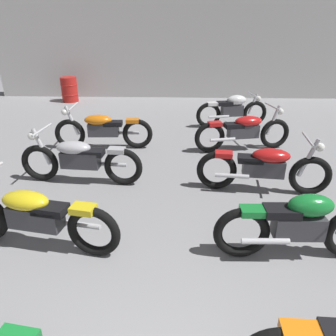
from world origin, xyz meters
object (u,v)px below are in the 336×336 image
motorcycle_right_row_3 (244,130)px  oil_drum (69,89)px  motorcycle_left_row_1 (35,216)px  motorcycle_right_row_2 (264,167)px  motorcycle_right_row_1 (299,224)px  motorcycle_right_row_4 (232,110)px  motorcycle_left_row_2 (80,159)px  motorcycle_left_row_3 (103,129)px

motorcycle_right_row_3 → oil_drum: 7.07m
motorcycle_left_row_1 → motorcycle_right_row_2: same height
motorcycle_right_row_1 → motorcycle_right_row_3: (-0.01, 3.61, -0.01)m
motorcycle_right_row_3 → motorcycle_right_row_1: bearing=-89.9°
motorcycle_right_row_2 → motorcycle_right_row_1: bearing=-89.4°
motorcycle_right_row_4 → motorcycle_right_row_2: bearing=-90.4°
motorcycle_right_row_3 → motorcycle_left_row_2: bearing=-151.2°
motorcycle_right_row_4 → motorcycle_right_row_3: bearing=-90.5°
oil_drum → motorcycle_right_row_4: bearing=-28.1°
motorcycle_left_row_3 → oil_drum: (-2.22, 4.66, -0.03)m
motorcycle_left_row_1 → oil_drum: 8.46m
motorcycle_left_row_1 → motorcycle_right_row_2: (3.14, 1.58, 0.00)m
motorcycle_left_row_3 → oil_drum: size_ratio=2.56×
motorcycle_right_row_4 → oil_drum: motorcycle_right_row_4 is taller
motorcycle_left_row_1 → motorcycle_right_row_1: motorcycle_left_row_1 is taller
motorcycle_left_row_1 → motorcycle_right_row_1: bearing=-1.6°
motorcycle_left_row_3 → motorcycle_right_row_3: same height
motorcycle_left_row_2 → motorcycle_right_row_1: 3.65m
motorcycle_left_row_2 → motorcycle_right_row_4: bearing=48.4°
motorcycle_left_row_2 → motorcycle_right_row_1: (3.12, -1.89, 0.01)m
motorcycle_right_row_1 → motorcycle_right_row_2: size_ratio=0.91×
motorcycle_left_row_1 → oil_drum: motorcycle_left_row_1 is taller
oil_drum → motorcycle_right_row_3: bearing=-41.2°
motorcycle_left_row_3 → motorcycle_right_row_1: 4.76m
motorcycle_right_row_3 → motorcycle_right_row_4: motorcycle_right_row_3 is taller
motorcycle_right_row_1 → motorcycle_right_row_2: (-0.02, 1.66, -0.01)m
motorcycle_left_row_1 → motorcycle_left_row_2: 1.81m
motorcycle_right_row_1 → motorcycle_right_row_4: same height
motorcycle_left_row_1 → motorcycle_left_row_2: bearing=88.9°
motorcycle_left_row_2 → motorcycle_right_row_2: 3.11m
motorcycle_left_row_1 → motorcycle_right_row_3: same height
motorcycle_right_row_3 → oil_drum: motorcycle_right_row_3 is taller
motorcycle_left_row_1 → motorcycle_right_row_2: 3.51m
motorcycle_right_row_4 → motorcycle_left_row_3: bearing=-149.8°
motorcycle_left_row_2 → motorcycle_right_row_3: 3.56m
motorcycle_right_row_1 → motorcycle_right_row_3: 3.61m
motorcycle_right_row_3 → motorcycle_left_row_3: bearing=180.0°
motorcycle_right_row_2 → motorcycle_right_row_3: 1.95m
motorcycle_left_row_1 → motorcycle_right_row_1: (3.16, -0.09, 0.01)m
motorcycle_left_row_3 → motorcycle_right_row_3: size_ratio=1.01×
motorcycle_left_row_2 → motorcycle_left_row_3: same height
motorcycle_left_row_1 → motorcycle_right_row_2: size_ratio=0.99×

